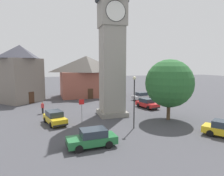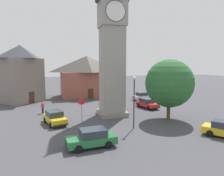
% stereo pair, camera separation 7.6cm
% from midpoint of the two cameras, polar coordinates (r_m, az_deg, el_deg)
% --- Properties ---
extents(ground_plane, '(200.00, 200.00, 0.00)m').
position_cam_midpoint_polar(ground_plane, '(27.46, 0.08, -7.78)').
color(ground_plane, '#424247').
extents(clock_tower, '(4.46, 4.46, 21.40)m').
position_cam_midpoint_polar(clock_tower, '(27.23, 0.08, 18.66)').
color(clock_tower, gray).
rests_on(clock_tower, ground).
extents(car_blue_kerb, '(2.85, 4.44, 1.53)m').
position_cam_midpoint_polar(car_blue_kerb, '(24.16, -16.12, -8.16)').
color(car_blue_kerb, gold).
rests_on(car_blue_kerb, ground).
extents(car_silver_kerb, '(2.66, 4.42, 1.53)m').
position_cam_midpoint_polar(car_silver_kerb, '(32.27, 10.17, -4.35)').
color(car_silver_kerb, red).
rests_on(car_silver_kerb, ground).
extents(car_red_corner, '(4.38, 2.49, 1.53)m').
position_cam_midpoint_polar(car_red_corner, '(39.62, 8.86, -2.32)').
color(car_red_corner, silver).
rests_on(car_red_corner, ground).
extents(car_white_side, '(4.26, 2.08, 1.53)m').
position_cam_midpoint_polar(car_white_side, '(17.05, -5.71, -14.16)').
color(car_white_side, '#236B38').
rests_on(car_white_side, ground).
extents(pedestrian, '(0.43, 0.42, 1.69)m').
position_cam_midpoint_polar(pedestrian, '(29.73, -19.31, -5.06)').
color(pedestrian, black).
rests_on(pedestrian, ground).
extents(tree, '(5.94, 5.94, 7.56)m').
position_cam_midpoint_polar(tree, '(25.42, 16.28, 1.28)').
color(tree, brown).
rests_on(tree, ground).
extents(building_shop_left, '(11.84, 8.66, 8.88)m').
position_cam_midpoint_polar(building_shop_left, '(44.05, -7.24, 3.53)').
color(building_shop_left, '#995142').
rests_on(building_shop_left, ground).
extents(building_terrace_right, '(8.64, 8.62, 10.50)m').
position_cam_midpoint_polar(building_terrace_right, '(40.12, -24.69, 3.85)').
color(building_terrace_right, slate).
rests_on(building_terrace_right, ground).
extents(lamp_post, '(0.36, 0.36, 5.64)m').
position_cam_midpoint_polar(lamp_post, '(21.17, 6.49, -1.85)').
color(lamp_post, black).
rests_on(lamp_post, ground).
extents(road_sign, '(0.60, 0.07, 2.80)m').
position_cam_midpoint_polar(road_sign, '(23.73, -8.68, -5.42)').
color(road_sign, gray).
rests_on(road_sign, ground).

